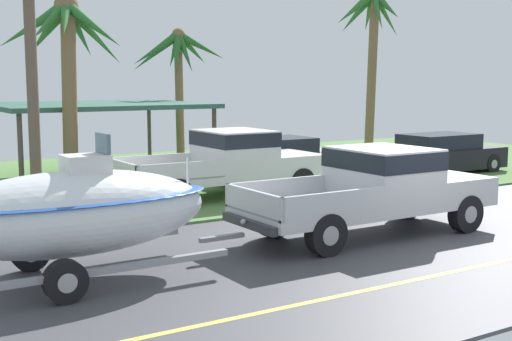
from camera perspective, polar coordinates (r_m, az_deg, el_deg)
name	(u,v)px	position (r m, az deg, el deg)	size (l,w,h in m)	color
ground	(224,187)	(20.92, -2.64, -1.34)	(36.00, 22.00, 0.11)	#424247
pickup_truck_towing	(382,186)	(14.65, 10.30, -1.24)	(5.89, 2.03, 1.81)	silver
boat_on_trailer	(72,213)	(11.35, -14.94, -3.37)	(5.71, 2.22, 2.36)	gray
parked_pickup_background	(233,160)	(18.86, -1.87, 0.88)	(5.96, 2.08, 1.84)	silver
parked_sedan_near	(275,160)	(21.88, 1.59, 0.87)	(4.65, 1.87, 1.38)	beige
parked_sedan_far	(442,154)	(24.33, 15.08, 1.29)	(4.51, 1.81, 1.38)	black
carport_awning	(95,107)	(23.02, -13.15, 5.15)	(6.48, 5.63, 2.44)	#4C4238
palm_tree_near_left	(67,45)	(19.59, -15.27, 9.97)	(3.44, 3.46, 5.50)	brown
palm_tree_far_left	(177,60)	(25.99, -6.50, 9.06)	(3.48, 2.62, 5.08)	brown
palm_tree_far_right	(370,32)	(28.02, 9.40, 11.22)	(3.06, 2.60, 6.81)	brown
utility_pole	(30,35)	(15.30, -18.10, 10.53)	(0.24, 1.80, 7.92)	brown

